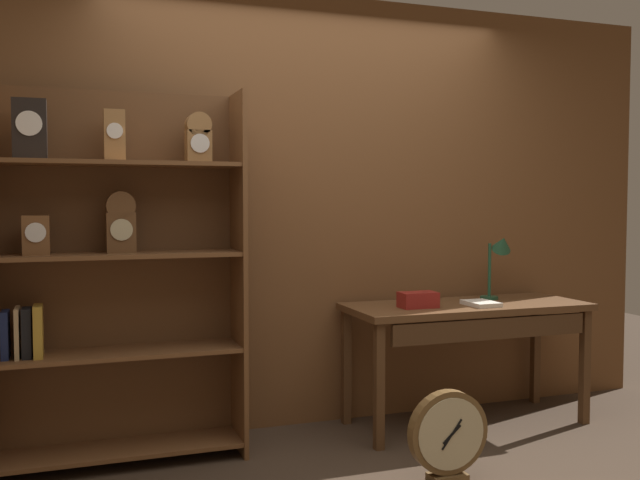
{
  "coord_description": "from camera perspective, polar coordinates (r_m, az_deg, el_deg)",
  "views": [
    {
      "loc": [
        -1.37,
        -2.76,
        1.36
      ],
      "look_at": [
        -0.15,
        0.72,
        1.16
      ],
      "focal_mm": 39.62,
      "sensor_mm": 36.0,
      "label": 1
    }
  ],
  "objects": [
    {
      "name": "back_wood_panel",
      "position": [
        4.3,
        -0.81,
        2.33
      ],
      "size": [
        4.8,
        0.05,
        2.6
      ],
      "primitive_type": "cube",
      "color": "brown",
      "rests_on": "ground"
    },
    {
      "name": "bookshelf",
      "position": [
        3.79,
        -16.36,
        -2.45
      ],
      "size": [
        1.26,
        0.34,
        1.94
      ],
      "color": "brown",
      "rests_on": "ground"
    },
    {
      "name": "workbench",
      "position": [
        4.39,
        11.89,
        -6.18
      ],
      "size": [
        1.47,
        0.59,
        0.74
      ],
      "color": "brown",
      "rests_on": "ground"
    },
    {
      "name": "desk_lamp",
      "position": [
        4.57,
        14.3,
        -1.08
      ],
      "size": [
        0.19,
        0.2,
        0.43
      ],
      "color": "#1E472D",
      "rests_on": "workbench"
    },
    {
      "name": "toolbox_small",
      "position": [
        4.17,
        7.93,
        -4.81
      ],
      "size": [
        0.22,
        0.13,
        0.09
      ],
      "primitive_type": "cube",
      "color": "maroon",
      "rests_on": "workbench"
    },
    {
      "name": "open_repair_manual",
      "position": [
        4.32,
        12.88,
        -5.01
      ],
      "size": [
        0.16,
        0.22,
        0.02
      ],
      "primitive_type": "cube",
      "rotation": [
        0.0,
        0.0,
        0.01
      ],
      "color": "silver",
      "rests_on": "workbench"
    },
    {
      "name": "round_clock_large",
      "position": [
        3.59,
        10.3,
        -15.26
      ],
      "size": [
        0.41,
        0.11,
        0.45
      ],
      "color": "brown",
      "rests_on": "ground"
    }
  ]
}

